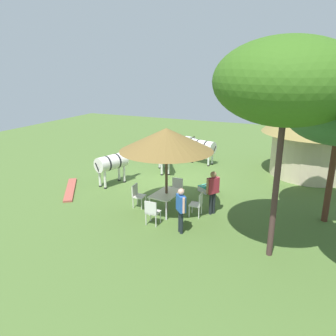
{
  "coord_description": "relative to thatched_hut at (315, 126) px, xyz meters",
  "views": [
    {
      "loc": [
        13.57,
        6.06,
        5.23
      ],
      "look_at": [
        1.14,
        0.48,
        1.0
      ],
      "focal_mm": 34.93,
      "sensor_mm": 36.0,
      "label": 1
    }
  ],
  "objects": [
    {
      "name": "zebra_by_umbrella",
      "position": [
        2.6,
        -6.9,
        -1.47
      ],
      "size": [
        1.95,
        1.37,
        1.55
      ],
      "rotation": [
        0.0,
        0.0,
        5.25
      ],
      "color": "silver",
      "rests_on": "ground_plane"
    },
    {
      "name": "patio_chair_west_end",
      "position": [
        7.05,
        -5.98,
        -1.96
      ],
      "size": [
        0.46,
        0.44,
        0.9
      ],
      "rotation": [
        0.0,
        0.0,
        0.06
      ],
      "color": "silver",
      "rests_on": "ground_plane"
    },
    {
      "name": "standing_watcher",
      "position": [
        1.17,
        -7.98,
        -1.46
      ],
      "size": [
        0.45,
        0.49,
        1.68
      ],
      "rotation": [
        0.0,
        0.0,
        -0.9
      ],
      "color": "black",
      "rests_on": "ground_plane"
    },
    {
      "name": "thatched_hut",
      "position": [
        0.0,
        0.0,
        0.0
      ],
      "size": [
        5.03,
        5.03,
        4.39
      ],
      "rotation": [
        0.0,
        0.0,
        1.98
      ],
      "color": "beige",
      "rests_on": "ground_plane"
    },
    {
      "name": "guest_behind_table",
      "position": [
        8.29,
        -3.66,
        -1.55
      ],
      "size": [
        0.44,
        0.43,
        1.55
      ],
      "rotation": [
        0.0,
        0.0,
        3.9
      ],
      "color": "black",
      "rests_on": "ground_plane"
    },
    {
      "name": "patio_dining_table",
      "position": [
        6.98,
        -4.77,
        -1.82
      ],
      "size": [
        1.43,
        0.97,
        0.74
      ],
      "rotation": [
        0.0,
        0.0,
        -0.1
      ],
      "color": "silver",
      "rests_on": "ground_plane"
    },
    {
      "name": "patio_chair_east_end",
      "position": [
        6.89,
        -3.56,
        -1.96
      ],
      "size": [
        0.47,
        0.45,
        0.9
      ],
      "rotation": [
        0.0,
        0.0,
        -3.07
      ],
      "color": "white",
      "rests_on": "ground_plane"
    },
    {
      "name": "guest_beside_umbrella",
      "position": [
        6.48,
        -3.15,
        -1.48
      ],
      "size": [
        0.51,
        0.42,
        1.65
      ],
      "rotation": [
        0.0,
        0.0,
        2.55
      ],
      "color": "black",
      "rests_on": "ground_plane"
    },
    {
      "name": "patio_chair_near_lawn",
      "position": [
        5.77,
        -4.86,
        -1.96
      ],
      "size": [
        0.45,
        0.47,
        0.9
      ],
      "rotation": [
        0.0,
        0.0,
        -1.5
      ],
      "color": "white",
      "rests_on": "ground_plane"
    },
    {
      "name": "striped_lounge_chair",
      "position": [
        4.42,
        -3.96,
        -2.22
      ],
      "size": [
        0.89,
        0.97,
        0.6
      ],
      "rotation": [
        0.0,
        0.0,
        2.55
      ],
      "color": "teal",
      "rests_on": "ground_plane"
    },
    {
      "name": "acacia_tree_behind_hut",
      "position": [
        8.47,
        -0.81,
        2.39
      ],
      "size": [
        3.69,
        3.69,
        5.98
      ],
      "color": "#462F2D",
      "rests_on": "ground_plane"
    },
    {
      "name": "ground_plane",
      "position": [
        3.71,
        -6.14,
        -2.48
      ],
      "size": [
        36.0,
        36.0,
        0.0
      ],
      "primitive_type": "plane",
      "color": "#4B692F"
    },
    {
      "name": "patio_chair_near_hut",
      "position": [
        8.19,
        -4.76,
        -1.96
      ],
      "size": [
        0.42,
        0.44,
        0.9
      ],
      "rotation": [
        0.0,
        0.0,
        -4.71
      ],
      "color": "silver",
      "rests_on": "ground_plane"
    },
    {
      "name": "zebra_nearest_camera",
      "position": [
        0.32,
        -5.64,
        -1.51
      ],
      "size": [
        1.04,
        2.06,
        1.5
      ],
      "rotation": [
        0.0,
        0.0,
        2.89
      ],
      "color": "silver",
      "rests_on": "ground_plane"
    },
    {
      "name": "zebra_toward_hut",
      "position": [
        5.26,
        -8.26,
        -1.43
      ],
      "size": [
        2.09,
        1.09,
        1.59
      ],
      "rotation": [
        0.0,
        0.0,
        1.26
      ],
      "color": "silver",
      "rests_on": "ground_plane"
    },
    {
      "name": "shade_umbrella",
      "position": [
        6.98,
        -4.77,
        0.3
      ],
      "size": [
        3.37,
        3.37,
        3.18
      ],
      "color": "brown",
      "rests_on": "ground_plane"
    },
    {
      "name": "brick_patio_kerb",
      "position": [
        6.72,
        -9.57,
        -2.44
      ],
      "size": [
        2.49,
        1.92,
        0.08
      ],
      "primitive_type": "cube",
      "rotation": [
        0.0,
        0.0,
        0.62
      ],
      "color": "#A74D40",
      "rests_on": "ground_plane"
    }
  ]
}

